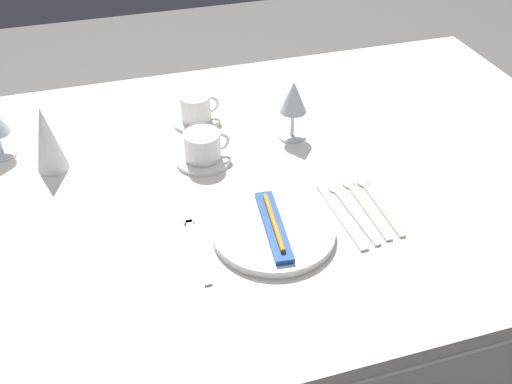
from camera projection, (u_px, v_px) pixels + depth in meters
The scene contains 15 objects.
ground_plane at pixel (240, 375), 1.80m from camera, with size 6.00×6.00×0.00m, color slate.
dining_table at pixel (235, 205), 1.40m from camera, with size 1.80×1.11×0.74m.
dinner_plate at pixel (274, 232), 1.19m from camera, with size 0.25×0.25×0.02m, color white.
toothbrush_package at pixel (274, 225), 1.18m from camera, with size 0.06×0.21×0.02m.
fork_outer at pixel (195, 242), 1.17m from camera, with size 0.02×0.22×0.00m.
dinner_knife at pixel (342, 218), 1.23m from camera, with size 0.02×0.22×0.00m.
spoon_soup at pixel (347, 205), 1.26m from camera, with size 0.03×0.22×0.01m.
spoon_dessert at pixel (360, 200), 1.28m from camera, with size 0.03×0.22×0.01m.
spoon_tea at pixel (374, 198), 1.28m from camera, with size 0.03×0.21×0.01m.
saucer_left at pixel (203, 159), 1.39m from camera, with size 0.13×0.13×0.01m, color white.
coffee_cup_left at pixel (203, 146), 1.37m from camera, with size 0.11×0.08×0.07m.
saucer_right at pixel (197, 121), 1.53m from camera, with size 0.12×0.12×0.01m, color white.
coffee_cup_right at pixel (196, 108), 1.51m from camera, with size 0.10×0.08×0.07m.
wine_glass_centre at pixel (293, 100), 1.42m from camera, with size 0.07×0.07×0.15m.
napkin_folded at pixel (47, 139), 1.32m from camera, with size 0.07×0.07×0.16m, color white.
Camera 1 is at (-0.27, -1.05, 1.54)m, focal length 41.85 mm.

